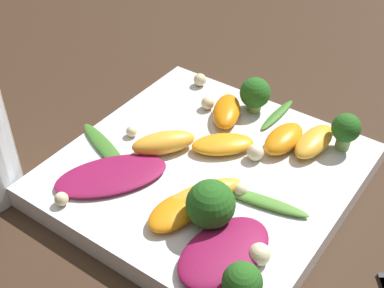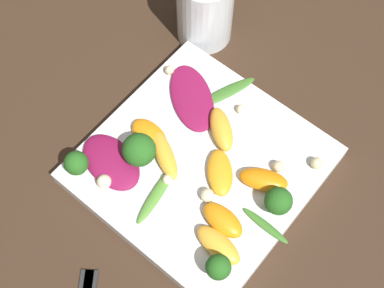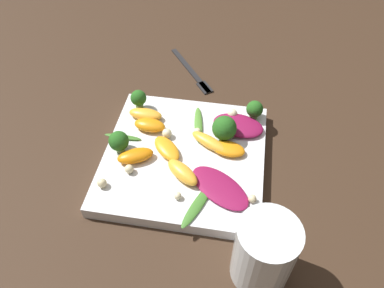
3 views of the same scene
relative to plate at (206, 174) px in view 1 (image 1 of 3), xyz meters
The scene contains 25 objects.
ground_plane 0.01m from the plate, ahead, with size 2.40×2.40×0.00m, color #382619.
plate is the anchor object (origin of this frame).
radicchio_leaf_0 0.12m from the plate, 131.63° to the left, with size 0.07×0.10×0.01m.
radicchio_leaf_1 0.09m from the plate, 46.97° to the left, with size 0.11×0.12×0.01m.
orange_segment_0 0.05m from the plate, ahead, with size 0.06×0.07×0.02m.
orange_segment_1 0.05m from the plate, 122.15° to the left, with size 0.06×0.08×0.02m.
orange_segment_2 0.04m from the plate, 92.66° to the right, with size 0.07×0.07×0.01m.
orange_segment_3 0.12m from the plate, 130.86° to the right, with size 0.03×0.06×0.02m.
orange_segment_4 0.08m from the plate, 102.76° to the left, with size 0.04×0.06×0.01m.
orange_segment_5 0.08m from the plate, 71.53° to the right, with size 0.05×0.07×0.02m.
orange_segment_6 0.09m from the plate, 123.59° to the right, with size 0.03×0.06×0.02m.
broccoli_floret_0 0.09m from the plate, 126.78° to the left, with size 0.04×0.04×0.05m.
broccoli_floret_1 0.16m from the plate, 134.07° to the left, with size 0.03×0.03×0.04m.
broccoli_floret_2 0.15m from the plate, 133.40° to the right, with size 0.03×0.03×0.04m.
broccoli_floret_3 0.11m from the plate, 84.92° to the right, with size 0.03×0.03×0.04m.
arugula_sprig_0 0.11m from the plate, 21.33° to the left, with size 0.09×0.05×0.01m.
arugula_sprig_1 0.07m from the plate, 168.94° to the left, with size 0.09×0.03×0.01m.
arugula_sprig_2 0.12m from the plate, 98.99° to the right, with size 0.01×0.07×0.00m.
macadamia_nut_0 0.05m from the plate, 162.93° to the left, with size 0.01×0.01×0.01m.
macadamia_nut_1 0.10m from the plate, 56.76° to the right, with size 0.01×0.01×0.01m.
macadamia_nut_2 0.15m from the plate, 52.88° to the right, with size 0.02×0.02×0.02m.
macadamia_nut_3 0.09m from the plate, ahead, with size 0.01×0.01×0.01m.
macadamia_nut_4 0.05m from the plate, 132.61° to the right, with size 0.02×0.02×0.02m.
macadamia_nut_5 0.14m from the plate, 57.08° to the left, with size 0.01×0.01×0.01m.
macadamia_nut_6 0.13m from the plate, 144.47° to the left, with size 0.02×0.02×0.02m.
Camera 1 is at (-0.22, 0.33, 0.37)m, focal length 50.00 mm.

